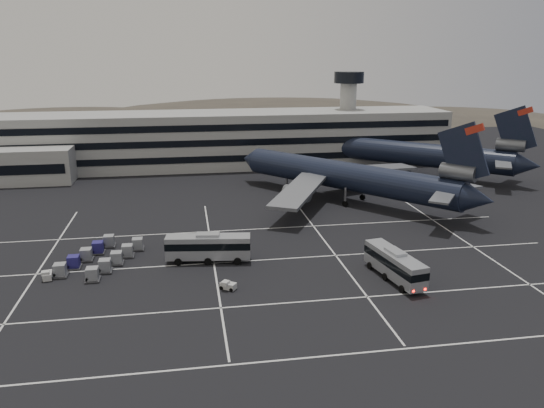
% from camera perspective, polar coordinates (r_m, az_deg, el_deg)
% --- Properties ---
extents(ground, '(260.00, 260.00, 0.00)m').
position_cam_1_polar(ground, '(73.36, -1.37, -7.25)').
color(ground, black).
rests_on(ground, ground).
extents(lane_markings, '(90.00, 55.62, 0.01)m').
position_cam_1_polar(lane_markings, '(74.14, -0.72, -6.99)').
color(lane_markings, silver).
rests_on(lane_markings, ground).
extents(terminal, '(125.00, 26.00, 24.00)m').
position_cam_1_polar(terminal, '(139.79, -6.73, 6.82)').
color(terminal, gray).
rests_on(terminal, ground).
extents(hills, '(352.00, 180.00, 44.00)m').
position_cam_1_polar(hills, '(241.83, -2.80, 6.21)').
color(hills, '#38332B').
rests_on(hills, ground).
extents(trijet_main, '(41.58, 47.69, 18.08)m').
position_cam_1_polar(trijet_main, '(106.52, 8.23, 2.97)').
color(trijet_main, black).
rests_on(trijet_main, ground).
extents(trijet_far, '(46.36, 42.91, 18.08)m').
position_cam_1_polar(trijet_far, '(133.90, 14.99, 5.34)').
color(trijet_far, black).
rests_on(trijet_far, ground).
extents(bus_near, '(4.63, 11.84, 4.08)m').
position_cam_1_polar(bus_near, '(71.95, 13.05, -6.24)').
color(bus_near, '#9EA1A6').
rests_on(bus_near, ground).
extents(bus_far, '(12.30, 4.35, 4.25)m').
position_cam_1_polar(bus_far, '(76.39, -6.87, -4.52)').
color(bus_far, '#9EA1A6').
rests_on(bus_far, ground).
extents(tug_a, '(1.58, 2.24, 1.32)m').
position_cam_1_polar(tug_a, '(76.64, -23.01, -7.07)').
color(tug_a, '#B8B7B3').
rests_on(tug_a, ground).
extents(tug_b, '(2.25, 2.06, 1.25)m').
position_cam_1_polar(tug_b, '(68.08, -4.68, -8.72)').
color(tug_b, '#B8B7B3').
rests_on(tug_b, ground).
extents(uld_cluster, '(12.07, 15.56, 1.82)m').
position_cam_1_polar(uld_cluster, '(79.84, -17.88, -5.39)').
color(uld_cluster, '#2D2D30').
rests_on(uld_cluster, ground).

